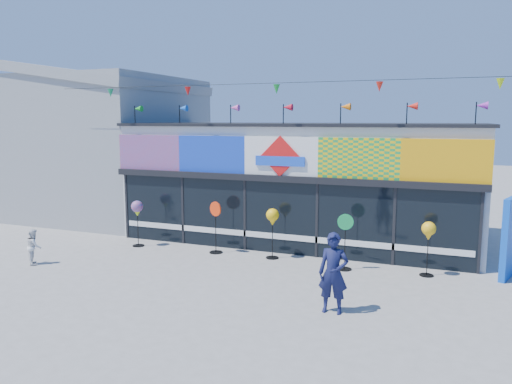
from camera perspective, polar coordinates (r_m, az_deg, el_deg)
The scene contains 11 objects.
ground at distance 13.02m, azimuth -2.22°, elevation -10.67°, with size 80.00×80.00×0.00m, color gray.
kite_shop at distance 18.04m, azimuth 5.40°, elevation 1.31°, with size 16.00×5.70×5.31m.
neighbour_building at distance 23.65m, azimuth -17.83°, elevation 5.41°, with size 8.18×7.20×6.87m.
blue_sign at distance 14.93m, azimuth 26.97°, elevation -4.70°, with size 0.50×1.10×2.20m.
spinner_0 at distance 17.11m, azimuth -13.42°, elevation -1.99°, with size 0.39×0.39×1.55m.
spinner_1 at distance 15.92m, azimuth -4.63°, elevation -3.89°, with size 0.45×0.42×1.66m.
spinner_2 at distance 15.19m, azimuth 1.90°, elevation -3.05°, with size 0.39×0.39×1.55m.
spinner_3 at distance 14.34m, azimuth 10.14°, elevation -5.47°, with size 0.45×0.41×1.61m.
spinner_4 at distance 14.27m, azimuth 19.12°, elevation -4.40°, with size 0.38×0.38×1.51m.
adult_man at distance 11.18m, azimuth 8.83°, elevation -9.15°, with size 0.65×0.43×1.79m, color #141840.
child at distance 16.15m, azimuth -24.03°, elevation -5.70°, with size 0.51×0.29×1.05m, color white.
Camera 1 is at (5.00, -11.25, 4.23)m, focal length 35.00 mm.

